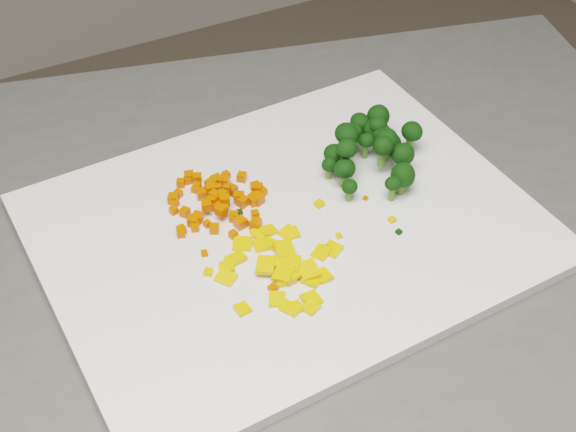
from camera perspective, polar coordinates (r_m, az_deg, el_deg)
name	(u,v)px	position (r m, az deg, el deg)	size (l,w,h in m)	color
cutting_board	(288,228)	(0.78, 0.00, -0.87)	(0.46, 0.36, 0.01)	white
carrot_pile	(214,196)	(0.78, -5.30, 1.40)	(0.10, 0.10, 0.03)	#D84602
pepper_pile	(282,265)	(0.72, -0.45, -3.48)	(0.12, 0.12, 0.02)	#FEB50D
broccoli_pile	(362,146)	(0.82, 5.29, 4.99)	(0.12, 0.12, 0.06)	black
carrot_cube_0	(221,210)	(0.77, -4.78, 0.39)	(0.01, 0.01, 0.01)	#D84602
carrot_cube_1	(185,212)	(0.78, -7.34, 0.27)	(0.01, 0.01, 0.01)	#D84602
carrot_cube_2	(214,182)	(0.82, -5.29, 2.45)	(0.01, 0.01, 0.01)	#D84602
carrot_cube_3	(216,205)	(0.79, -5.17, 0.78)	(0.01, 0.01, 0.01)	#D84602
carrot_cube_4	(206,206)	(0.78, -5.82, 0.74)	(0.01, 0.01, 0.01)	#D84602
carrot_cube_5	(181,183)	(0.82, -7.63, 2.33)	(0.01, 0.01, 0.01)	#D84602
carrot_cube_6	(174,210)	(0.79, -8.14, 0.40)	(0.01, 0.01, 0.01)	#D84602
carrot_cube_7	(211,189)	(0.79, -5.51, 1.94)	(0.01, 0.01, 0.01)	#D84602
carrot_cube_8	(181,233)	(0.76, -7.63, -1.19)	(0.01, 0.01, 0.01)	#D84602
carrot_cube_9	(215,195)	(0.79, -5.25, 1.47)	(0.01, 0.01, 0.01)	#D84602
carrot_cube_10	(198,217)	(0.78, -6.45, -0.08)	(0.01, 0.01, 0.01)	#D84602
carrot_cube_11	(181,230)	(0.77, -7.59, -0.98)	(0.01, 0.01, 0.01)	#D84602
carrot_cube_12	(255,215)	(0.78, -2.36, 0.11)	(0.01, 0.01, 0.01)	#D84602
carrot_cube_13	(254,200)	(0.79, -2.44, 1.11)	(0.01, 0.01, 0.01)	#D84602
carrot_cube_14	(234,216)	(0.78, -3.88, 0.01)	(0.01, 0.01, 0.01)	#D84602
carrot_cube_15	(219,207)	(0.79, -4.94, 0.62)	(0.01, 0.01, 0.01)	#D84602
carrot_cube_16	(197,221)	(0.77, -6.47, -0.36)	(0.01, 0.01, 0.01)	#D84602
carrot_cube_17	(256,187)	(0.81, -2.31, 2.07)	(0.01, 0.01, 0.01)	#D84602
carrot_cube_18	(227,188)	(0.79, -4.36, 2.00)	(0.01, 0.01, 0.01)	#D84602
carrot_cube_19	(239,197)	(0.79, -3.49, 1.35)	(0.01, 0.01, 0.01)	#D84602
carrot_cube_20	(175,203)	(0.80, -8.04, 0.89)	(0.01, 0.01, 0.01)	#D84602
carrot_cube_21	(237,197)	(0.79, -3.65, 1.39)	(0.01, 0.01, 0.01)	#D84602
carrot_cube_22	(188,180)	(0.82, -7.12, 2.55)	(0.01, 0.01, 0.01)	#D84602
carrot_cube_23	(226,175)	(0.82, -4.43, 2.94)	(0.01, 0.01, 0.01)	#D84602
carrot_cube_24	(224,181)	(0.81, -4.55, 2.46)	(0.01, 0.01, 0.01)	#D84602
carrot_cube_25	(173,199)	(0.80, -8.18, 1.23)	(0.01, 0.01, 0.01)	#D84602
carrot_cube_26	(253,197)	(0.79, -2.49, 1.34)	(0.01, 0.01, 0.01)	#D84602
carrot_cube_27	(218,197)	(0.79, -5.02, 1.35)	(0.01, 0.01, 0.01)	#D84602
carrot_cube_28	(225,200)	(0.78, -4.52, 1.14)	(0.01, 0.01, 0.01)	#D84602
carrot_cube_29	(214,182)	(0.81, -5.29, 2.44)	(0.01, 0.01, 0.01)	#D84602
carrot_cube_30	(240,223)	(0.77, -3.41, -0.49)	(0.01, 0.01, 0.01)	#D84602
carrot_cube_31	(214,229)	(0.76, -5.25, -0.91)	(0.01, 0.01, 0.01)	#D84602
carrot_cube_32	(207,224)	(0.77, -5.77, -0.56)	(0.01, 0.01, 0.01)	#D84602
carrot_cube_33	(255,195)	(0.80, -2.34, 1.49)	(0.01, 0.01, 0.01)	#D84602
carrot_cube_34	(195,227)	(0.77, -6.62, -0.81)	(0.01, 0.01, 0.01)	#D84602
carrot_cube_35	(256,224)	(0.77, -2.26, -0.55)	(0.01, 0.01, 0.01)	#D84602
carrot_cube_36	(202,194)	(0.80, -6.14, 1.58)	(0.01, 0.01, 0.01)	#D84602
carrot_cube_37	(233,218)	(0.77, -3.93, -0.17)	(0.01, 0.01, 0.01)	#D84602
carrot_cube_38	(258,199)	(0.79, -2.16, 1.22)	(0.01, 0.01, 0.01)	#D84602
carrot_cube_39	(211,188)	(0.81, -5.46, 1.99)	(0.01, 0.01, 0.01)	#D84602
carrot_cube_40	(193,221)	(0.77, -6.74, -0.36)	(0.01, 0.01, 0.01)	#D84602
carrot_cube_41	(262,191)	(0.80, -1.84, 1.76)	(0.01, 0.01, 0.01)	#D84602
carrot_cube_42	(217,180)	(0.81, -5.10, 2.54)	(0.01, 0.01, 0.01)	#D84602
carrot_cube_43	(197,187)	(0.81, -6.48, 2.09)	(0.01, 0.01, 0.01)	#D84602
carrot_cube_44	(260,194)	(0.80, -1.99, 1.60)	(0.01, 0.01, 0.01)	#D84602
carrot_cube_45	(218,188)	(0.80, -4.97, 2.02)	(0.01, 0.01, 0.01)	#D84602
carrot_cube_46	(245,223)	(0.77, -3.09, -0.48)	(0.01, 0.01, 0.01)	#D84602
carrot_cube_47	(195,189)	(0.81, -6.61, 1.92)	(0.01, 0.01, 0.01)	#D84602
carrot_cube_48	(257,189)	(0.80, -2.20, 1.95)	(0.01, 0.01, 0.01)	#D84602
carrot_cube_49	(233,235)	(0.76, -3.91, -1.33)	(0.01, 0.01, 0.01)	#D84602
carrot_cube_50	(222,195)	(0.79, -4.69, 1.47)	(0.01, 0.01, 0.01)	#D84602
carrot_cube_51	(211,200)	(0.79, -5.49, 1.16)	(0.01, 0.01, 0.01)	#D84602
carrot_cube_52	(211,184)	(0.81, -5.49, 2.27)	(0.01, 0.01, 0.01)	#D84602
carrot_cube_53	(225,199)	(0.80, -4.53, 1.25)	(0.01, 0.01, 0.01)	#D84602
carrot_cube_54	(232,190)	(0.80, -4.01, 1.86)	(0.01, 0.01, 0.01)	#D84602
carrot_cube_55	(242,177)	(0.82, -3.30, 2.79)	(0.01, 0.01, 0.01)	#D84602
carrot_cube_56	(243,202)	(0.79, -3.25, 1.04)	(0.01, 0.01, 0.01)	#D84602
carrot_cube_57	(225,208)	(0.78, -4.47, 0.54)	(0.01, 0.01, 0.01)	#D84602
carrot_cube_58	(197,178)	(0.82, -6.47, 2.69)	(0.01, 0.01, 0.01)	#D84602
carrot_cube_59	(178,194)	(0.81, -7.82, 1.58)	(0.01, 0.01, 0.01)	#D84602
carrot_cube_60	(189,177)	(0.82, -7.04, 2.81)	(0.01, 0.01, 0.01)	#D84602
carrot_cube_61	(256,224)	(0.77, -2.32, -0.58)	(0.01, 0.01, 0.01)	#D84602
carrot_cube_62	(213,200)	(0.78, -5.35, 1.14)	(0.01, 0.01, 0.01)	#D84602
pepper_chunk_0	(236,259)	(0.74, -3.75, -3.04)	(0.02, 0.01, 0.00)	#FEB50D
pepper_chunk_1	(278,262)	(0.73, -0.71, -3.32)	(0.02, 0.01, 0.00)	#FEB50D
pepper_chunk_2	(291,233)	(0.76, 0.23, -1.22)	(0.01, 0.01, 0.00)	#FEB50D
pepper_chunk_3	(321,253)	(0.74, 2.38, -2.61)	(0.01, 0.02, 0.00)	#FEB50D
pepper_chunk_4	(309,270)	(0.72, 1.47, -3.86)	(0.02, 0.02, 0.00)	#FEB50D
pepper_chunk_5	(296,307)	(0.70, 0.58, -6.51)	(0.01, 0.01, 0.00)	#FEB50D
pepper_chunk_6	(268,231)	(0.76, -1.42, -1.05)	(0.02, 0.01, 0.00)	#FEB50D
pepper_chunk_7	(284,273)	(0.72, -0.31, -4.08)	(0.02, 0.02, 0.00)	#FEB50D
pepper_chunk_8	(258,235)	(0.76, -2.12, -1.34)	(0.02, 0.01, 0.00)	#FEB50D
pepper_chunk_9	(285,278)	(0.72, -0.24, -4.43)	(0.02, 0.02, 0.00)	#FEB50D
pepper_chunk_10	(243,309)	(0.70, -3.25, -6.60)	(0.01, 0.01, 0.00)	#FEB50D
pepper_chunk_11	(289,233)	(0.76, 0.05, -1.23)	(0.02, 0.02, 0.00)	#FEB50D
pepper_chunk_12	(227,267)	(0.73, -4.37, -3.65)	(0.01, 0.01, 0.00)	#FEB50D
pepper_chunk_13	(263,244)	(0.75, -1.77, -2.04)	(0.02, 0.02, 0.00)	#FEB50D
pepper_chunk_14	(283,274)	(0.72, -0.37, -4.14)	(0.02, 0.01, 0.00)	#FEB50D
pepper_chunk_15	(283,261)	(0.73, -0.35, -3.24)	(0.01, 0.02, 0.00)	#FEB50D
pepper_chunk_16	(312,279)	(0.72, 1.73, -4.53)	(0.02, 0.02, 0.00)	#FEB50D
pepper_chunk_17	(276,246)	(0.75, -0.85, -2.14)	(0.02, 0.01, 0.00)	#FEB50D
pepper_chunk_18	(292,264)	(0.72, 0.31, -3.44)	(0.02, 0.01, 0.00)	#FEB50D
pepper_chunk_19	(281,270)	(0.73, -0.50, -3.88)	(0.02, 0.01, 0.00)	#FEB50D
pepper_chunk_20	(290,308)	(0.70, 0.16, -6.58)	(0.02, 0.01, 0.00)	#FEB50D
pepper_chunk_21	(242,244)	(0.75, -3.26, -1.99)	(0.02, 0.02, 0.00)	#FEB50D
pepper_chunk_22	(332,249)	(0.75, 3.16, -2.38)	(0.02, 0.02, 0.00)	#FEB50D
pepper_chunk_23	(277,299)	(0.70, -0.79, -5.94)	(0.02, 0.01, 0.00)	#FEB50D
pepper_chunk_24	(293,272)	(0.72, 0.34, -4.04)	(0.02, 0.01, 0.00)	#FEB50D
pepper_chunk_25	(266,265)	(0.72, -1.61, -3.51)	(0.02, 0.02, 0.00)	#FEB50D
pepper_chunk_26	(323,276)	(0.72, 2.50, -4.26)	(0.01, 0.02, 0.00)	#FEB50D
pepper_chunk_27	(285,250)	(0.74, -0.25, -2.40)	(0.02, 0.02, 0.01)	#FEB50D
pepper_chunk_28	(311,307)	(0.70, 1.66, -6.51)	(0.01, 0.01, 0.00)	#FEB50D
pepper_chunk_29	(284,263)	(0.73, -0.31, -3.36)	(0.02, 0.01, 0.00)	#FEB50D
pepper_chunk_30	(226,278)	(0.72, -4.43, -4.38)	(0.02, 0.01, 0.00)	#FEB50D
pepper_chunk_31	(311,299)	(0.70, 1.67, -5.93)	(0.02, 0.02, 0.00)	#FEB50D
broccoli_floret_0	(333,159)	(0.82, 3.24, 4.07)	(0.03, 0.03, 0.03)	black
broccoli_floret_1	(377,123)	(0.87, 6.34, 6.58)	(0.03, 0.03, 0.04)	black
broccoli_floret_2	(376,132)	(0.86, 6.30, 5.95)	(0.03, 0.03, 0.03)	black
broccoli_floret_3	(381,141)	(0.85, 6.65, 5.32)	(0.03, 0.03, 0.03)	black
broccoli_floret_4	(344,174)	(0.80, 3.98, 3.00)	(0.03, 0.03, 0.03)	black
broccoli_floret_5	(365,146)	(0.84, 5.52, 4.96)	(0.02, 0.02, 0.03)	black
broccoli_floret_6	(392,146)	(0.85, 7.38, 4.99)	(0.02, 0.02, 0.02)	black
broccoli_floret_7	(401,160)	(0.82, 8.06, 3.97)	(0.03, 0.03, 0.04)	black
broccoli_floret_8	(401,180)	(0.80, 8.07, 2.55)	(0.03, 0.03, 0.03)	black
broccoli_floret_9	(346,154)	(0.80, 4.14, 4.43)	(0.03, 0.03, 0.03)	black
broccoli_floret_10	(410,138)	(0.85, 8.69, 5.47)	(0.03, 0.03, 0.04)	black
broccoli_floret_11	(380,138)	(0.86, 6.57, 5.53)	(0.03, 0.03, 0.03)	black
broccoli_floret_12	(385,146)	(0.84, 6.93, 4.95)	(0.04, 0.04, 0.03)	black
broccoli_floret_13	(352,138)	(0.85, 4.58, 5.56)	(0.03, 0.03, 0.03)	black
broccoli_floret_14	(371,134)	(0.86, 5.90, 5.86)	(0.03, 0.03, 0.03)	black
broccoli_floret_15	(359,128)	(0.86, 5.04, 6.23)	(0.03, 0.03, 0.03)	black
broccoli_floret_16	(343,156)	(0.81, 3.94, 4.26)	(0.02, 0.02, 0.03)	black
broccoli_floret_17	(329,169)	(0.82, 2.91, 3.36)	(0.02, 0.02, 0.02)	black
broccoli_floret_18	(349,191)	(0.79, 4.34, 1.78)	(0.02, 0.02, 0.02)	black
broccoli_floret_19	(382,152)	(0.81, 6.70, 4.51)	(0.03, 0.03, 0.03)	black
broccoli_floret_20	(345,140)	(0.82, 4.11, 5.38)	(0.03, 0.03, 0.04)	black
broccoli_floret_21	(392,189)	(0.79, 7.41, 1.91)	(0.02, 0.02, 0.03)	black
stray_bit_0	(399,232)	(0.77, 7.89, -1.12)	(0.01, 0.01, 0.00)	black
stray_bit_1	(204,253)	(0.74, -5.97, -2.65)	(0.01, 0.01, 0.00)	#D84602
stray_bit_2	(319,204)	(0.79, 2.24, 0.87)	(0.01, 0.01, 0.01)	#FEB50D
stray_bit_3	(240,212)	(0.78, -3.46, 0.29)	(0.01, 0.01, 0.00)	black
stray_bit_4	(340,162)	(0.84, 3.73, 3.83)	(0.01, 0.01, 0.01)	#FEB50D
stray_bit_5	(273,288)	(0.71, -1.08, -5.14)	(0.01, 0.01, 0.01)	#D84602
stray_bit_6	(366,198)	(0.80, 5.53, 1.27)	(0.00, 0.00, 0.00)	#D84602
stray_bit_7	(392,220)	(0.78, 7.41, -0.26)	(0.01, 0.01, 0.00)	#FEB50D
stray_bit_8	(274,260)	(0.74, -0.97, -3.16)	(0.01, 0.01, 0.00)	#FEB50D
stray_bit_9	(208,272)	(0.73, -5.70, -4.00)	(0.01, 0.01, 0.01)	#FEB50D
stray_bit_10	(307,263)	(0.73, 1.33, -3.39)	(0.01, 0.01, 0.00)	black
stray_bit_11	(339,236)	(0.76, 3.64, -1.42)	(0.01, 0.01, 0.00)	#FEB50D
stray_bit_12	(325,248)	(0.75, 2.63, -2.25)	(0.01, 0.01, 0.00)	#D84602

